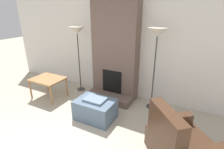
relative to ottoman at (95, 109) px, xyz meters
name	(u,v)px	position (x,y,z in m)	size (l,w,h in m)	color
wall_back	(119,48)	(-0.11, 1.41, 1.07)	(7.67, 0.06, 2.60)	silver
fireplace	(115,53)	(-0.11, 1.16, 0.99)	(1.20, 0.75, 2.60)	brown
ottoman	(95,109)	(0.00, 0.00, 0.00)	(0.83, 0.60, 0.49)	slate
armchair	(178,146)	(1.77, -0.37, 0.05)	(1.28, 1.29, 0.95)	#422819
side_table	(48,81)	(-1.64, 0.24, 0.27)	(0.82, 0.65, 0.56)	#9E7042
floor_lamp_left	(77,34)	(-1.19, 1.04, 1.43)	(0.41, 0.41, 1.84)	#333333
floor_lamp_right	(157,37)	(0.96, 1.04, 1.50)	(0.41, 0.41, 1.92)	#333333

